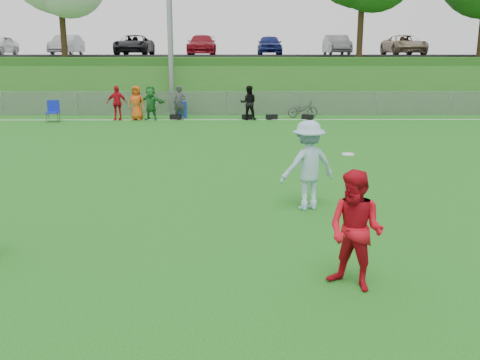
{
  "coord_description": "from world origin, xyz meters",
  "views": [
    {
      "loc": [
        0.51,
        -8.76,
        3.33
      ],
      "look_at": [
        0.58,
        0.5,
        1.1
      ],
      "focal_mm": 40.0,
      "sensor_mm": 36.0,
      "label": 1
    }
  ],
  "objects_px": {
    "player_blue": "(308,165)",
    "player_red_center": "(356,231)",
    "frisbee": "(348,154)",
    "bicycle": "(303,109)",
    "recycling_bin": "(181,109)"
  },
  "relations": [
    {
      "from": "player_red_center",
      "to": "frisbee",
      "type": "xyz_separation_m",
      "value": [
        0.63,
        3.71,
        0.39
      ]
    },
    {
      "from": "player_blue",
      "to": "bicycle",
      "type": "relative_size",
      "value": 1.2
    },
    {
      "from": "player_red_center",
      "to": "player_blue",
      "type": "distance_m",
      "value": 4.01
    },
    {
      "from": "recycling_bin",
      "to": "bicycle",
      "type": "bearing_deg",
      "value": 0.0
    },
    {
      "from": "player_blue",
      "to": "recycling_bin",
      "type": "xyz_separation_m",
      "value": [
        -4.37,
        16.62,
        -0.54
      ]
    },
    {
      "from": "player_blue",
      "to": "recycling_bin",
      "type": "distance_m",
      "value": 17.19
    },
    {
      "from": "player_red_center",
      "to": "bicycle",
      "type": "distance_m",
      "value": 20.7
    },
    {
      "from": "player_red_center",
      "to": "recycling_bin",
      "type": "xyz_separation_m",
      "value": [
        -4.52,
        20.62,
        -0.45
      ]
    },
    {
      "from": "player_blue",
      "to": "frisbee",
      "type": "relative_size",
      "value": 7.53
    },
    {
      "from": "recycling_bin",
      "to": "player_red_center",
      "type": "bearing_deg",
      "value": -77.64
    },
    {
      "from": "recycling_bin",
      "to": "bicycle",
      "type": "relative_size",
      "value": 0.53
    },
    {
      "from": "recycling_bin",
      "to": "bicycle",
      "type": "distance_m",
      "value": 6.3
    },
    {
      "from": "frisbee",
      "to": "bicycle",
      "type": "distance_m",
      "value": 16.96
    },
    {
      "from": "bicycle",
      "to": "frisbee",
      "type": "bearing_deg",
      "value": 165.34
    },
    {
      "from": "player_blue",
      "to": "player_red_center",
      "type": "bearing_deg",
      "value": 70.86
    }
  ]
}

